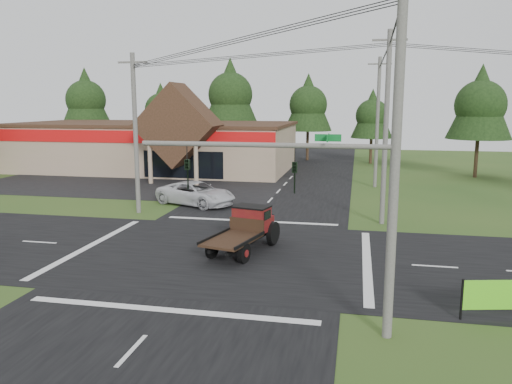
# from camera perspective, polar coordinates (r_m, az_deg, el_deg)

# --- Properties ---
(ground) EXTENTS (120.00, 120.00, 0.00)m
(ground) POSITION_cam_1_polar(r_m,az_deg,el_deg) (24.74, -3.99, -7.05)
(ground) COLOR #2B4D1B
(ground) RESTS_ON ground
(road_ns) EXTENTS (12.00, 120.00, 0.02)m
(road_ns) POSITION_cam_1_polar(r_m,az_deg,el_deg) (24.74, -3.99, -7.03)
(road_ns) COLOR black
(road_ns) RESTS_ON ground
(road_ew) EXTENTS (120.00, 12.00, 0.02)m
(road_ew) POSITION_cam_1_polar(r_m,az_deg,el_deg) (24.74, -3.99, -7.02)
(road_ew) COLOR black
(road_ew) RESTS_ON ground
(parking_apron) EXTENTS (28.00, 14.00, 0.02)m
(parking_apron) POSITION_cam_1_polar(r_m,az_deg,el_deg) (47.04, -14.32, 0.87)
(parking_apron) COLOR black
(parking_apron) RESTS_ON ground
(cvs_building) EXTENTS (30.40, 18.20, 9.19)m
(cvs_building) POSITION_cam_1_polar(r_m,az_deg,el_deg) (56.99, -11.38, 5.34)
(cvs_building) COLOR tan
(cvs_building) RESTS_ON ground
(traffic_signal_mast) EXTENTS (8.12, 0.24, 7.00)m
(traffic_signal_mast) POSITION_cam_1_polar(r_m,az_deg,el_deg) (15.54, 9.23, -0.61)
(traffic_signal_mast) COLOR #595651
(traffic_signal_mast) RESTS_ON ground
(utility_pole_nr) EXTENTS (2.00, 0.30, 11.00)m
(utility_pole_nr) POSITION_cam_1_polar(r_m,az_deg,el_deg) (15.40, 15.63, 3.61)
(utility_pole_nr) COLOR #595651
(utility_pole_nr) RESTS_ON ground
(utility_pole_nw) EXTENTS (2.00, 0.30, 10.50)m
(utility_pole_nw) POSITION_cam_1_polar(r_m,az_deg,el_deg) (34.02, -13.61, 6.61)
(utility_pole_nw) COLOR #595651
(utility_pole_nw) RESTS_ON ground
(utility_pole_ne) EXTENTS (2.00, 0.30, 11.50)m
(utility_pole_ne) POSITION_cam_1_polar(r_m,az_deg,el_deg) (30.84, 14.63, 7.17)
(utility_pole_ne) COLOR #595651
(utility_pole_ne) RESTS_ON ground
(utility_pole_n) EXTENTS (2.00, 0.30, 11.20)m
(utility_pole_n) POSITION_cam_1_polar(r_m,az_deg,el_deg) (44.83, 13.71, 7.82)
(utility_pole_n) COLOR #595651
(utility_pole_n) RESTS_ON ground
(tree_row_a) EXTENTS (6.72, 6.72, 12.12)m
(tree_row_a) POSITION_cam_1_polar(r_m,az_deg,el_deg) (72.56, -18.88, 10.14)
(tree_row_a) COLOR #332316
(tree_row_a) RESTS_ON ground
(tree_row_b) EXTENTS (5.60, 5.60, 10.10)m
(tree_row_b) POSITION_cam_1_polar(r_m,az_deg,el_deg) (69.94, -10.79, 9.42)
(tree_row_b) COLOR #332316
(tree_row_b) RESTS_ON ground
(tree_row_c) EXTENTS (7.28, 7.28, 13.13)m
(tree_row_c) POSITION_cam_1_polar(r_m,az_deg,el_deg) (65.86, -2.94, 11.31)
(tree_row_c) COLOR #332316
(tree_row_c) RESTS_ON ground
(tree_row_d) EXTENTS (6.16, 6.16, 11.11)m
(tree_row_d) POSITION_cam_1_polar(r_m,az_deg,el_deg) (65.09, 5.98, 10.10)
(tree_row_d) COLOR #332316
(tree_row_d) RESTS_ON ground
(tree_row_e) EXTENTS (5.04, 5.04, 9.09)m
(tree_row_e) POSITION_cam_1_polar(r_m,az_deg,el_deg) (62.80, 13.15, 8.67)
(tree_row_e) COLOR #332316
(tree_row_e) RESTS_ON ground
(tree_side_ne) EXTENTS (6.16, 6.16, 11.11)m
(tree_side_ne) POSITION_cam_1_polar(r_m,az_deg,el_deg) (54.03, 24.27, 9.30)
(tree_side_ne) COLOR #332316
(tree_side_ne) RESTS_ON ground
(antique_flatbed_truck) EXTENTS (3.19, 5.56, 2.19)m
(antique_flatbed_truck) POSITION_cam_1_polar(r_m,az_deg,el_deg) (24.66, -1.55, -4.45)
(antique_flatbed_truck) COLOR maroon
(antique_flatbed_truck) RESTS_ON ground
(white_pickup) EXTENTS (6.65, 4.86, 1.68)m
(white_pickup) POSITION_cam_1_polar(r_m,az_deg,el_deg) (36.50, -6.86, -0.16)
(white_pickup) COLOR silver
(white_pickup) RESTS_ON ground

